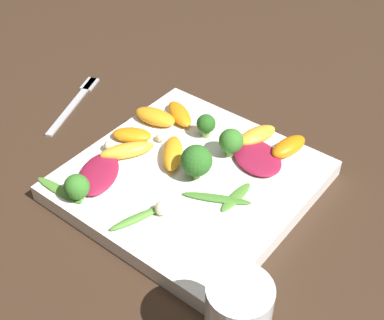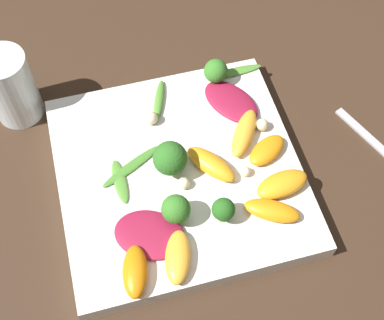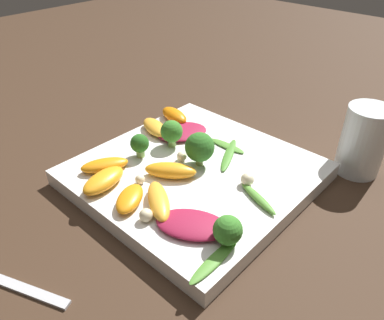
# 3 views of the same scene
# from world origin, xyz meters

# --- Properties ---
(ground_plane) EXTENTS (2.40, 2.40, 0.00)m
(ground_plane) POSITION_xyz_m (0.00, 0.00, 0.00)
(ground_plane) COLOR #382619
(plate) EXTENTS (0.30, 0.30, 0.02)m
(plate) POSITION_xyz_m (0.00, 0.00, 0.01)
(plate) COLOR white
(plate) RESTS_ON ground_plane
(fork) EXTENTS (0.08, 0.17, 0.01)m
(fork) POSITION_xyz_m (-0.28, 0.05, 0.00)
(fork) COLOR #B2B2B7
(fork) RESTS_ON ground_plane
(radicchio_leaf_0) EXTENTS (0.10, 0.10, 0.01)m
(radicchio_leaf_0) POSITION_xyz_m (0.06, 0.08, 0.03)
(radicchio_leaf_0) COLOR maroon
(radicchio_leaf_0) RESTS_ON plate
(radicchio_leaf_1) EXTENTS (0.09, 0.10, 0.01)m
(radicchio_leaf_1) POSITION_xyz_m (-0.09, -0.08, 0.03)
(radicchio_leaf_1) COLOR maroon
(radicchio_leaf_1) RESTS_ON plate
(orange_segment_0) EXTENTS (0.07, 0.06, 0.02)m
(orange_segment_0) POSITION_xyz_m (-0.09, 0.09, 0.03)
(orange_segment_0) COLOR orange
(orange_segment_0) RESTS_ON plate
(orange_segment_1) EXTENTS (0.06, 0.06, 0.02)m
(orange_segment_1) POSITION_xyz_m (-0.11, 0.01, 0.03)
(orange_segment_1) COLOR orange
(orange_segment_1) RESTS_ON plate
(orange_segment_2) EXTENTS (0.07, 0.04, 0.02)m
(orange_segment_2) POSITION_xyz_m (-0.12, 0.06, 0.03)
(orange_segment_2) COLOR orange
(orange_segment_2) RESTS_ON plate
(orange_segment_3) EXTENTS (0.04, 0.07, 0.02)m
(orange_segment_3) POSITION_xyz_m (0.08, 0.12, 0.03)
(orange_segment_3) COLOR orange
(orange_segment_3) RESTS_ON plate
(orange_segment_4) EXTENTS (0.06, 0.08, 0.02)m
(orange_segment_4) POSITION_xyz_m (-0.09, -0.02, 0.03)
(orange_segment_4) COLOR #FCAD33
(orange_segment_4) RESTS_ON plate
(orange_segment_5) EXTENTS (0.06, 0.07, 0.02)m
(orange_segment_5) POSITION_xyz_m (-0.04, 0.01, 0.03)
(orange_segment_5) COLOR orange
(orange_segment_5) RESTS_ON plate
(orange_segment_6) EXTENTS (0.05, 0.07, 0.02)m
(orange_segment_6) POSITION_xyz_m (0.03, 0.12, 0.03)
(orange_segment_6) COLOR #FCAD33
(orange_segment_6) RESTS_ON plate
(broccoli_floret_0) EXTENTS (0.04, 0.04, 0.05)m
(broccoli_floret_0) POSITION_xyz_m (0.01, -0.00, 0.05)
(broccoli_floret_0) COLOR #7A9E51
(broccoli_floret_0) RESTS_ON plate
(broccoli_floret_1) EXTENTS (0.03, 0.03, 0.04)m
(broccoli_floret_1) POSITION_xyz_m (-0.09, -0.13, 0.04)
(broccoli_floret_1) COLOR #7A9E51
(broccoli_floret_1) RESTS_ON plate
(broccoli_floret_2) EXTENTS (0.03, 0.03, 0.04)m
(broccoli_floret_2) POSITION_xyz_m (0.02, 0.07, 0.05)
(broccoli_floret_2) COLOR #84AD5B
(broccoli_floret_2) RESTS_ON plate
(broccoli_floret_3) EXTENTS (0.03, 0.03, 0.04)m
(broccoli_floret_3) POSITION_xyz_m (-0.03, 0.08, 0.05)
(broccoli_floret_3) COLOR #84AD5B
(broccoli_floret_3) RESTS_ON plate
(arugula_sprig_0) EXTENTS (0.09, 0.05, 0.00)m
(arugula_sprig_0) POSITION_xyz_m (0.06, -0.02, 0.03)
(arugula_sprig_0) COLOR #47842D
(arugula_sprig_0) RESTS_ON plate
(arugula_sprig_1) EXTENTS (0.02, 0.06, 0.00)m
(arugula_sprig_1) POSITION_xyz_m (0.08, -0.00, 0.03)
(arugula_sprig_1) COLOR #518E33
(arugula_sprig_1) RESTS_ON plate
(arugula_sprig_2) EXTENTS (0.04, 0.07, 0.01)m
(arugula_sprig_2) POSITION_xyz_m (0.00, -0.11, 0.03)
(arugula_sprig_2) COLOR #518E33
(arugula_sprig_2) RESTS_ON plate
(arugula_sprig_3) EXTENTS (0.08, 0.02, 0.00)m
(arugula_sprig_3) POSITION_xyz_m (-0.11, -0.13, 0.03)
(arugula_sprig_3) COLOR #518E33
(arugula_sprig_3) RESTS_ON plate
(macadamia_nut_0) EXTENTS (0.01, 0.01, 0.01)m
(macadamia_nut_0) POSITION_xyz_m (0.00, 0.03, 0.03)
(macadamia_nut_0) COLOR beige
(macadamia_nut_0) RESTS_ON plate
(macadamia_nut_1) EXTENTS (0.01, 0.01, 0.01)m
(macadamia_nut_1) POSITION_xyz_m (-0.08, 0.03, 0.03)
(macadamia_nut_1) COLOR beige
(macadamia_nut_1) RESTS_ON plate
(macadamia_nut_2) EXTENTS (0.02, 0.02, 0.02)m
(macadamia_nut_2) POSITION_xyz_m (-0.12, -0.03, 0.03)
(macadamia_nut_2) COLOR beige
(macadamia_nut_2) RESTS_ON plate
(macadamia_nut_3) EXTENTS (0.02, 0.02, 0.02)m
(macadamia_nut_3) POSITION_xyz_m (0.02, -0.08, 0.03)
(macadamia_nut_3) COLOR beige
(macadamia_nut_3) RESTS_ON plate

